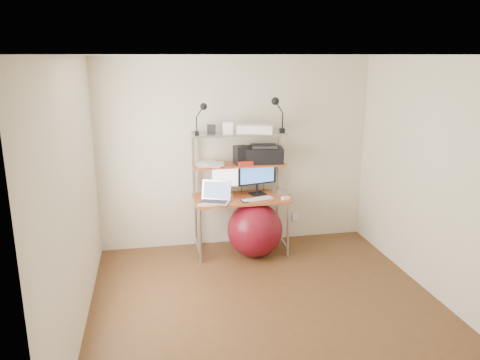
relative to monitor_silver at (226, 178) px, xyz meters
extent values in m
plane|color=brown|center=(0.17, -1.57, -0.97)|extent=(3.60, 3.60, 0.00)
plane|color=white|center=(0.17, -1.57, 1.53)|extent=(3.60, 3.60, 0.00)
plane|color=beige|center=(0.17, 0.23, 0.28)|extent=(3.60, 0.00, 3.60)
plane|color=beige|center=(0.17, -3.37, 0.28)|extent=(3.60, 0.00, 3.60)
plane|color=beige|center=(-1.63, -1.57, 0.28)|extent=(0.00, 3.60, 3.60)
plane|color=beige|center=(1.97, -1.57, 0.28)|extent=(0.00, 3.60, 3.60)
cube|color=#BA5624|center=(0.17, -0.13, -0.24)|extent=(1.20, 0.60, 0.03)
cylinder|color=#A5A4A9|center=(-0.39, -0.39, -0.61)|extent=(0.04, 0.04, 0.71)
cylinder|color=#A5A4A9|center=(-0.39, 0.13, -0.61)|extent=(0.04, 0.04, 0.71)
cylinder|color=#A5A4A9|center=(0.73, -0.39, -0.61)|extent=(0.04, 0.04, 0.71)
cylinder|color=#A5A4A9|center=(0.73, 0.13, -0.61)|extent=(0.04, 0.04, 0.71)
cube|color=#A5A4A9|center=(-0.40, 0.13, 0.18)|extent=(0.03, 0.04, 0.84)
cube|color=#A5A4A9|center=(0.74, 0.13, 0.18)|extent=(0.03, 0.04, 0.84)
cube|color=#BA5624|center=(0.17, 0.00, 0.17)|extent=(1.18, 0.34, 0.02)
cube|color=#A5A4A9|center=(0.17, 0.00, 0.57)|extent=(1.18, 0.34, 0.02)
cube|color=white|center=(1.02, 0.22, -0.67)|extent=(0.08, 0.01, 0.12)
cube|color=#B3B4B8|center=(0.00, -0.02, -0.22)|extent=(0.19, 0.16, 0.01)
cylinder|color=#B3B4B8|center=(0.00, 0.00, -0.17)|extent=(0.03, 0.03, 0.10)
cube|color=#B3B4B8|center=(0.00, 0.00, 0.03)|extent=(0.39, 0.08, 0.29)
plane|color=white|center=(0.00, -0.02, 0.03)|extent=(0.35, 0.04, 0.35)
cube|color=black|center=(0.41, -0.03, -0.22)|extent=(0.22, 0.19, 0.01)
cylinder|color=black|center=(0.41, -0.01, -0.16)|extent=(0.03, 0.03, 0.12)
cube|color=black|center=(0.41, -0.01, 0.06)|extent=(0.53, 0.16, 0.32)
plane|color=#3F78D9|center=(0.41, -0.03, 0.06)|extent=(0.47, 0.11, 0.48)
cube|color=silver|center=(-0.19, -0.28, -0.22)|extent=(0.44, 0.38, 0.02)
cube|color=#2A2A2C|center=(-0.19, -0.28, -0.21)|extent=(0.35, 0.27, 0.00)
cube|color=silver|center=(-0.14, -0.17, -0.09)|extent=(0.36, 0.21, 0.24)
plane|color=#6A82B2|center=(-0.14, -0.17, -0.09)|extent=(0.34, 0.21, 0.32)
cube|color=white|center=(0.36, -0.26, -0.22)|extent=(0.43, 0.22, 0.01)
cube|color=white|center=(0.71, -0.31, -0.22)|extent=(0.11, 0.09, 0.03)
cube|color=silver|center=(0.71, -0.07, -0.21)|extent=(0.21, 0.21, 0.04)
cube|color=black|center=(0.18, -0.30, -0.22)|extent=(0.09, 0.15, 0.01)
cube|color=black|center=(0.51, 0.03, 0.28)|extent=(0.52, 0.39, 0.20)
cube|color=#2A2A2C|center=(0.51, 0.03, 0.39)|extent=(0.36, 0.28, 0.03)
cube|color=black|center=(0.20, -0.02, 0.30)|extent=(0.19, 0.19, 0.24)
cube|color=red|center=(0.23, -0.07, 0.21)|extent=(0.21, 0.16, 0.05)
cube|color=white|center=(0.38, -0.02, 0.63)|extent=(0.52, 0.42, 0.10)
cube|color=#B3B4B8|center=(0.38, -0.02, 0.69)|extent=(0.43, 0.33, 0.02)
cube|color=white|center=(0.03, -0.04, 0.66)|extent=(0.15, 0.14, 0.15)
cube|color=#2A2A2C|center=(-0.17, 0.05, 0.63)|extent=(0.11, 0.11, 0.10)
cube|color=black|center=(-0.37, -0.08, 0.61)|extent=(0.05, 0.06, 0.05)
cylinder|color=black|center=(-0.37, -0.08, 0.72)|extent=(0.02, 0.02, 0.17)
sphere|color=black|center=(-0.28, -0.09, 0.93)|extent=(0.09, 0.09, 0.09)
cube|color=black|center=(0.71, -0.09, 0.61)|extent=(0.06, 0.07, 0.06)
cylinder|color=black|center=(0.71, -0.09, 0.74)|extent=(0.02, 0.02, 0.20)
sphere|color=black|center=(0.61, -0.10, 0.98)|extent=(0.10, 0.10, 0.10)
sphere|color=maroon|center=(0.32, -0.29, -0.62)|extent=(0.70, 0.70, 0.70)
cube|color=white|center=(-0.27, 0.02, 0.18)|extent=(0.24, 0.30, 0.00)
cube|color=white|center=(-0.14, -0.05, 0.19)|extent=(0.31, 0.34, 0.00)
cube|color=white|center=(-0.21, 0.04, 0.19)|extent=(0.25, 0.31, 0.00)
cube|color=white|center=(-0.13, -0.02, 0.20)|extent=(0.25, 0.31, 0.00)
cube|color=white|center=(-0.19, 0.00, 0.20)|extent=(0.30, 0.34, 0.00)
cube|color=white|center=(-0.19, 0.02, 0.21)|extent=(0.30, 0.34, 0.00)
camera|label=1|loc=(-0.93, -5.73, 1.53)|focal=35.00mm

